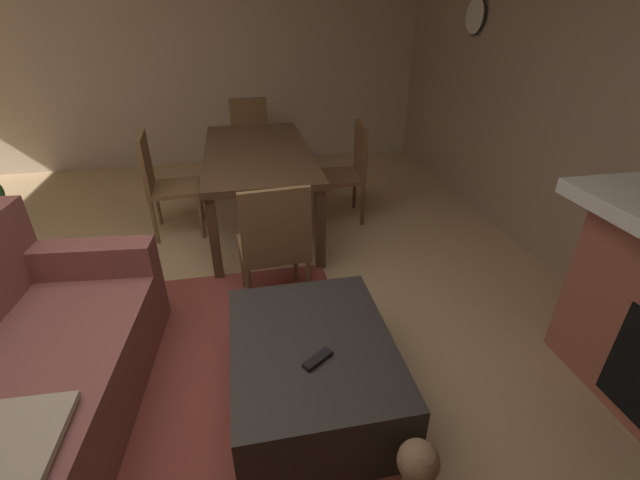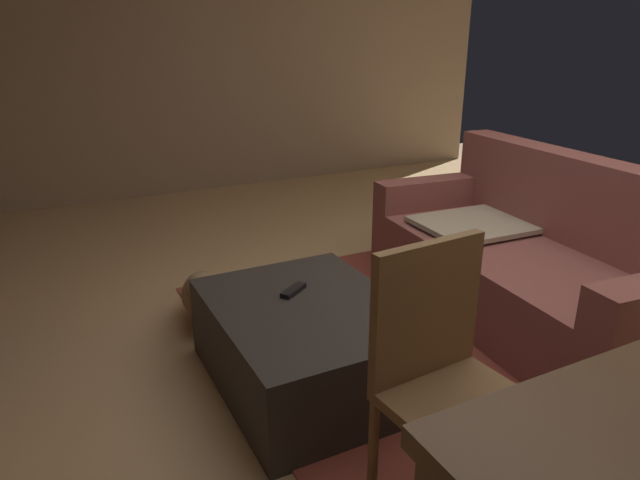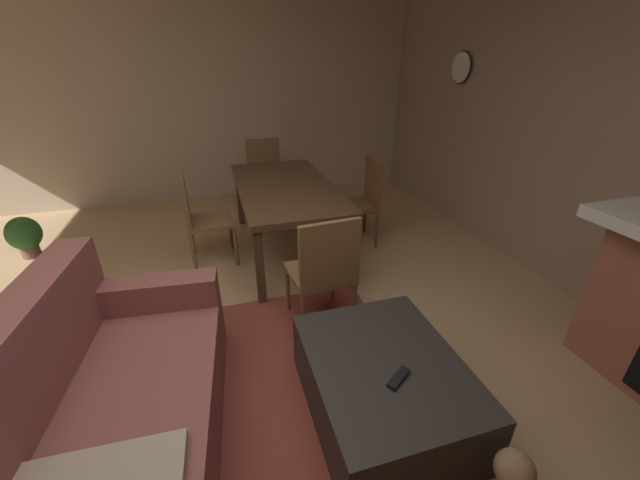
% 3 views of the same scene
% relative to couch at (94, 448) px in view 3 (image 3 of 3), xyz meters
% --- Properties ---
extents(floor, '(9.60, 9.60, 0.00)m').
position_rel_couch_xyz_m(floor, '(0.28, -0.62, -0.32)').
color(floor, tan).
extents(wall_right_window_side, '(0.12, 6.40, 2.87)m').
position_rel_couch_xyz_m(wall_right_window_side, '(4.28, -0.62, 1.11)').
color(wall_right_window_side, '#C4AA91').
rests_on(wall_right_window_side, ground).
extents(area_rug, '(2.60, 2.00, 0.01)m').
position_rel_couch_xyz_m(area_rug, '(0.04, -0.75, -0.31)').
color(area_rug, brown).
rests_on(area_rug, ground).
extents(couch, '(2.06, 1.07, 0.91)m').
position_rel_couch_xyz_m(couch, '(0.00, 0.00, 0.00)').
color(couch, '#8C4C47').
rests_on(couch, ground).
extents(ottoman_coffee_table, '(1.03, 0.81, 0.40)m').
position_rel_couch_xyz_m(ottoman_coffee_table, '(0.04, -1.44, -0.12)').
color(ottoman_coffee_table, '#2D2826').
rests_on(ottoman_coffee_table, ground).
extents(tv_remote, '(0.13, 0.16, 0.02)m').
position_rel_couch_xyz_m(tv_remote, '(-0.10, -1.44, 0.09)').
color(tv_remote, black).
rests_on(tv_remote, ottoman_coffee_table).
extents(dining_table, '(1.89, 0.93, 0.74)m').
position_rel_couch_xyz_m(dining_table, '(2.21, -1.34, 0.35)').
color(dining_table, '#513823').
rests_on(dining_table, ground).
extents(dining_chair_south, '(0.47, 0.47, 0.93)m').
position_rel_couch_xyz_m(dining_chair_south, '(2.21, -2.19, 0.20)').
color(dining_chair_south, brown).
rests_on(dining_chair_south, ground).
extents(dining_chair_north, '(0.47, 0.47, 0.93)m').
position_rel_couch_xyz_m(dining_chair_north, '(2.21, -0.48, 0.20)').
color(dining_chair_north, brown).
rests_on(dining_chair_north, ground).
extents(dining_chair_west, '(0.47, 0.47, 0.93)m').
position_rel_couch_xyz_m(dining_chair_west, '(0.88, -1.34, 0.20)').
color(dining_chair_west, brown).
rests_on(dining_chair_west, ground).
extents(dining_chair_east, '(0.45, 0.45, 0.93)m').
position_rel_couch_xyz_m(dining_chair_east, '(3.55, -1.33, 0.20)').
color(dining_chair_east, brown).
rests_on(dining_chair_east, ground).
extents(potted_plant, '(0.32, 0.32, 0.44)m').
position_rel_couch_xyz_m(potted_plant, '(2.83, 1.30, -0.07)').
color(potted_plant, brown).
rests_on(potted_plant, ground).
extents(wall_clock, '(0.35, 0.03, 0.35)m').
position_rel_couch_xyz_m(wall_clock, '(2.68, -3.53, 1.47)').
color(wall_clock, silver).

